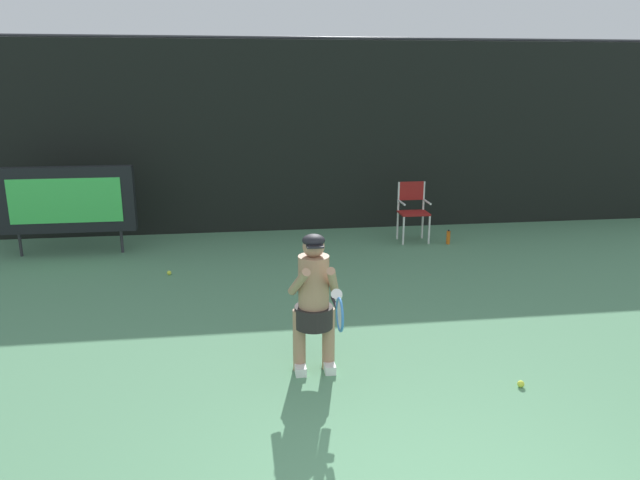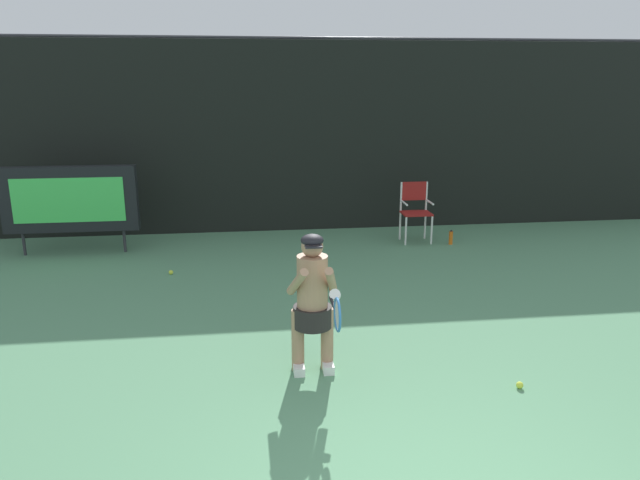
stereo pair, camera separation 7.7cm
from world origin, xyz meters
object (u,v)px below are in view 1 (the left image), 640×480
(scoreboard, at_px, (67,200))
(umpire_chair, at_px, (413,208))
(tennis_ball_loose, at_px, (521,384))
(water_bottle, at_px, (448,237))
(tennis_ball_spare, at_px, (169,273))
(tennis_racket, at_px, (339,314))
(tennis_player, at_px, (314,299))

(scoreboard, height_order, umpire_chair, scoreboard)
(scoreboard, bearing_deg, tennis_ball_loose, -44.34)
(water_bottle, distance_m, tennis_ball_spare, 4.96)
(scoreboard, relative_size, tennis_racket, 3.65)
(tennis_player, relative_size, tennis_ball_spare, 21.12)
(tennis_player, relative_size, tennis_ball_loose, 21.12)
(tennis_ball_loose, bearing_deg, water_bottle, 78.01)
(tennis_ball_spare, bearing_deg, tennis_ball_loose, -46.90)
(scoreboard, distance_m, tennis_player, 5.91)
(scoreboard, bearing_deg, tennis_racket, -55.59)
(tennis_ball_loose, bearing_deg, tennis_ball_spare, 133.10)
(tennis_player, xyz_separation_m, tennis_ball_spare, (-1.80, 3.35, -0.74))
(tennis_racket, bearing_deg, umpire_chair, 67.47)
(scoreboard, height_order, tennis_ball_loose, scoreboard)
(tennis_player, height_order, tennis_ball_loose, tennis_player)
(tennis_player, height_order, tennis_racket, tennis_player)
(tennis_player, distance_m, tennis_ball_loose, 2.18)
(tennis_player, distance_m, tennis_ball_spare, 3.88)
(umpire_chair, distance_m, tennis_ball_loose, 5.50)
(water_bottle, xyz_separation_m, tennis_ball_loose, (-1.09, -5.12, -0.09))
(tennis_player, height_order, tennis_ball_spare, tennis_player)
(scoreboard, bearing_deg, tennis_ball_spare, -38.01)
(tennis_ball_loose, bearing_deg, scoreboard, 135.66)
(tennis_player, distance_m, tennis_racket, 0.69)
(tennis_player, xyz_separation_m, tennis_racket, (0.14, -0.67, 0.10))
(tennis_player, bearing_deg, scoreboard, 126.94)
(umpire_chair, relative_size, tennis_player, 0.75)
(tennis_player, relative_size, tennis_racket, 2.39)
(water_bottle, height_order, tennis_ball_spare, water_bottle)
(water_bottle, xyz_separation_m, tennis_racket, (-2.89, -5.15, 0.75))
(scoreboard, relative_size, water_bottle, 8.30)
(umpire_chair, distance_m, water_bottle, 0.83)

